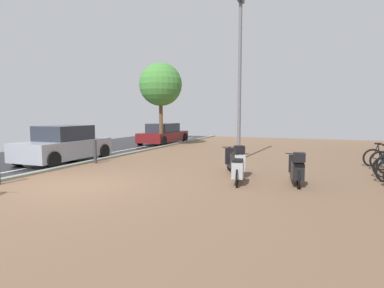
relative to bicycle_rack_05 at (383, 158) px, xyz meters
The scene contains 10 objects.
ground 9.69m from the bicycle_rack_05, 136.00° to the right, with size 21.00×40.00×0.13m.
bicycle_rack_05 is the anchor object (origin of this frame).
scooter_near 5.87m from the bicycle_rack_05, 143.05° to the right, with size 1.04×1.65×1.02m.
scooter_mid 5.17m from the bicycle_rack_05, 122.25° to the right, with size 0.62×1.80×0.98m.
scooter_far 6.40m from the bicycle_rack_05, 132.23° to the right, with size 0.61×1.79×0.79m.
parked_car_near 12.38m from the bicycle_rack_05, 164.43° to the right, with size 1.92×3.94×1.48m.
parked_car_far 13.03m from the bicycle_rack_05, 155.05° to the left, with size 1.82×4.37×1.34m.
lamp_post 6.31m from the bicycle_rack_05, behind, with size 0.20×0.52×6.66m.
street_tree 12.25m from the bicycle_rack_05, 161.01° to the left, with size 2.57×2.57×5.01m.
bollard_far 10.93m from the bicycle_rack_05, 162.86° to the right, with size 0.12×0.12×0.93m.
Camera 1 is at (6.14, -6.72, 1.95)m, focal length 29.80 mm.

